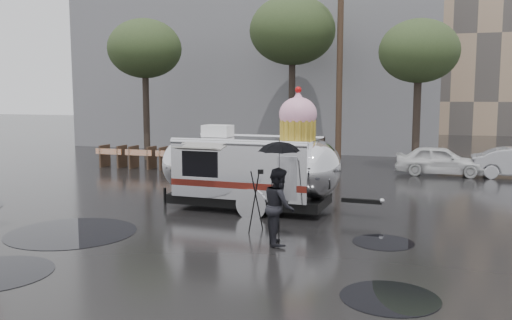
% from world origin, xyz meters
% --- Properties ---
extents(ground, '(120.00, 120.00, 0.00)m').
position_xyz_m(ground, '(0.00, 0.00, 0.00)').
color(ground, black).
rests_on(ground, ground).
extents(puddles, '(15.25, 6.79, 0.01)m').
position_xyz_m(puddles, '(-2.77, -0.42, 0.01)').
color(puddles, black).
rests_on(puddles, ground).
extents(grey_building, '(22.00, 12.00, 13.00)m').
position_xyz_m(grey_building, '(-4.00, 24.00, 6.50)').
color(grey_building, slate).
rests_on(grey_building, ground).
extents(utility_pole, '(1.60, 0.28, 9.00)m').
position_xyz_m(utility_pole, '(2.50, 14.00, 4.62)').
color(utility_pole, '#473323').
rests_on(utility_pole, ground).
extents(tree_left, '(3.64, 3.64, 6.95)m').
position_xyz_m(tree_left, '(-7.00, 13.00, 5.48)').
color(tree_left, '#382D26').
rests_on(tree_left, ground).
extents(tree_mid, '(4.20, 4.20, 8.03)m').
position_xyz_m(tree_mid, '(0.00, 15.00, 6.34)').
color(tree_mid, '#382D26').
rests_on(tree_mid, ground).
extents(tree_right, '(3.36, 3.36, 6.42)m').
position_xyz_m(tree_right, '(6.00, 13.00, 5.06)').
color(tree_right, '#382D26').
rests_on(tree_right, ground).
extents(barricade_row, '(4.30, 0.80, 1.00)m').
position_xyz_m(barricade_row, '(-5.55, 9.96, 0.52)').
color(barricade_row, '#473323').
rests_on(barricade_row, ground).
extents(airstream_trailer, '(6.65, 2.58, 3.58)m').
position_xyz_m(airstream_trailer, '(1.76, 3.39, 1.26)').
color(airstream_trailer, silver).
rests_on(airstream_trailer, ground).
extents(person_right, '(0.75, 0.93, 1.70)m').
position_xyz_m(person_right, '(3.47, 0.11, 0.85)').
color(person_right, black).
rests_on(person_right, ground).
extents(umbrella_black, '(1.13, 1.13, 2.32)m').
position_xyz_m(umbrella_black, '(3.47, 0.11, 1.93)').
color(umbrella_black, black).
rests_on(umbrella_black, ground).
extents(tripod, '(0.59, 0.63, 1.53)m').
position_xyz_m(tripod, '(2.78, 0.96, 0.91)').
color(tripod, black).
rests_on(tripod, ground).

